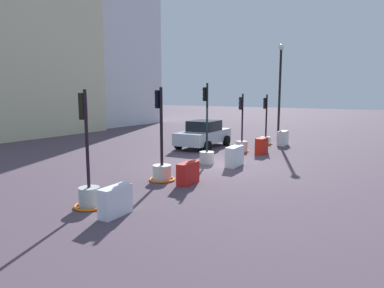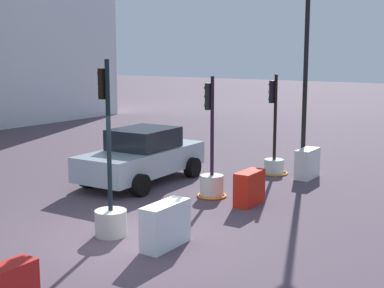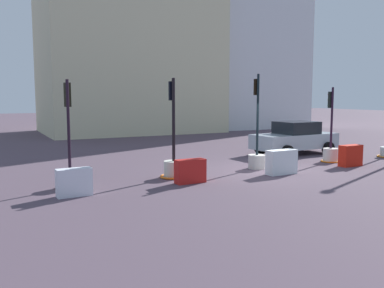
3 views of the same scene
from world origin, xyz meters
The scene contains 14 objects.
ground_plane centered at (0.00, 0.00, 0.00)m, with size 120.00×120.00×0.00m, color #4F404C.
traffic_light_0 centered at (-7.13, 0.22, 0.56)m, with size 0.89×0.89×3.29m.
traffic_light_1 centered at (-3.63, 0.30, 0.53)m, with size 0.95×0.95×3.39m.
traffic_light_2 centered at (-0.05, 0.44, 0.60)m, with size 0.66×0.66×3.62m.
traffic_light_3 centered at (3.73, 0.38, 0.50)m, with size 0.78×0.78×3.15m.
traffic_light_4 centered at (7.14, 0.26, 0.50)m, with size 0.87×0.87×3.09m.
construction_barrier_0 centered at (-7.24, -0.90, 0.39)m, with size 0.98×0.39×0.79m.
construction_barrier_1 centered at (-3.54, -0.78, 0.38)m, with size 1.01×0.41×0.77m.
construction_barrier_2 centered at (0.07, -0.90, 0.44)m, with size 1.17×0.46×0.88m.
construction_barrier_3 centered at (3.63, -0.80, 0.42)m, with size 0.98×0.44×0.85m.
construction_barrier_4 centered at (7.20, -0.81, 0.44)m, with size 1.03×0.47×0.89m.
car_silver_hatchback centered at (3.98, 2.94, 0.77)m, with size 4.33×2.28×1.57m.
building_corner_block centered at (11.09, 18.95, 8.99)m, with size 11.79×7.02×17.94m.
street_lamp_post centered at (8.70, -0.02, 3.78)m, with size 0.36×0.36×6.25m.
Camera 1 is at (-13.58, -7.22, 3.19)m, focal length 32.42 mm.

